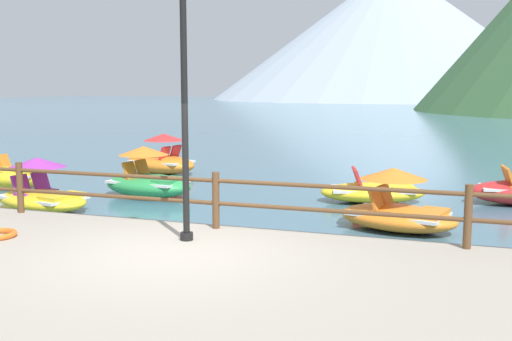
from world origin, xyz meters
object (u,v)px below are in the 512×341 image
object	(u,v)px
pedal_boat_2	(398,209)
pedal_boat_5	(42,193)
pedal_boat_0	(12,177)
pedal_boat_6	(148,180)
pedal_boat_1	(373,192)
pedal_boat_4	(162,160)
lamp_post	(184,63)

from	to	relation	value
pedal_boat_2	pedal_boat_5	world-z (taller)	pedal_boat_2
pedal_boat_0	pedal_boat_6	world-z (taller)	pedal_boat_6
pedal_boat_1	pedal_boat_2	bearing A→B (deg)	-72.56
pedal_boat_0	pedal_boat_2	bearing A→B (deg)	-8.47
pedal_boat_4	pedal_boat_6	world-z (taller)	pedal_boat_4
pedal_boat_1	pedal_boat_4	world-z (taller)	pedal_boat_4
pedal_boat_2	pedal_boat_5	size ratio (longest dim) A/B	0.96
pedal_boat_5	pedal_boat_2	bearing A→B (deg)	4.76
pedal_boat_2	pedal_boat_4	bearing A→B (deg)	145.90
pedal_boat_6	pedal_boat_5	bearing A→B (deg)	-122.57
pedal_boat_5	lamp_post	bearing A→B (deg)	-29.81
pedal_boat_0	pedal_boat_2	size ratio (longest dim) A/B	0.88
lamp_post	pedal_boat_4	xyz separation A→B (m)	(-5.01, 8.76, -2.66)
pedal_boat_6	lamp_post	bearing A→B (deg)	-55.62
pedal_boat_1	pedal_boat_5	bearing A→B (deg)	-154.08
pedal_boat_4	pedal_boat_2	bearing A→B (deg)	-34.10
pedal_boat_1	pedal_boat_4	bearing A→B (deg)	159.51
pedal_boat_0	pedal_boat_4	bearing A→B (deg)	55.51
pedal_boat_0	pedal_boat_5	distance (m)	3.50
pedal_boat_5	pedal_boat_4	bearing A→B (deg)	91.24
pedal_boat_0	pedal_boat_1	size ratio (longest dim) A/B	0.83
lamp_post	pedal_boat_4	world-z (taller)	lamp_post
pedal_boat_0	pedal_boat_5	xyz separation A→B (m)	(2.72, -2.20, 0.08)
lamp_post	pedal_boat_1	distance (m)	7.06
lamp_post	pedal_boat_2	distance (m)	5.21
pedal_boat_4	pedal_boat_6	size ratio (longest dim) A/B	1.04
pedal_boat_1	pedal_boat_4	xyz separation A→B (m)	(-7.01, 2.62, 0.19)
pedal_boat_2	pedal_boat_6	bearing A→B (deg)	165.74
pedal_boat_4	pedal_boat_0	bearing A→B (deg)	-124.49
pedal_boat_1	pedal_boat_6	distance (m)	5.56
pedal_boat_2	pedal_boat_5	xyz separation A→B (m)	(-7.73, -0.64, -0.02)
pedal_boat_2	pedal_boat_5	bearing A→B (deg)	-175.24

